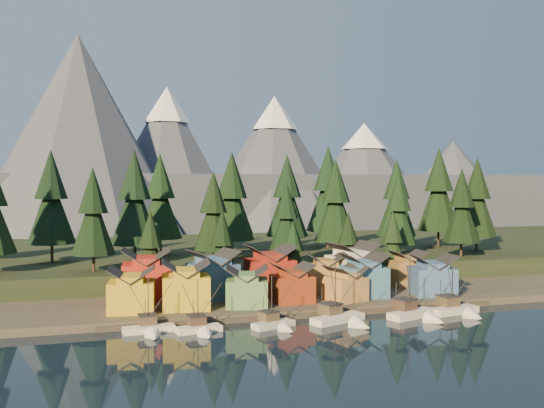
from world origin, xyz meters
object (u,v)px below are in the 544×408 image
object	(u,v)px
boat_2	(276,317)
house_front_0	(132,288)
boat_3	(343,311)
boat_6	(459,302)
boat_0	(150,322)
house_back_0	(146,273)
house_back_1	(213,273)
boat_5	(417,306)
house_front_1	(186,283)
boat_1	(201,321)

from	to	relation	value
boat_2	house_front_0	xyz separation A→B (m)	(-24.38, 14.58, 3.93)
boat_3	boat_6	bearing A→B (deg)	-20.63
boat_0	boat_2	xyz separation A→B (m)	(22.07, -2.78, 0.07)
boat_0	house_back_0	bearing A→B (deg)	82.13
boat_6	house_back_1	bearing A→B (deg)	142.48
boat_5	boat_0	bearing A→B (deg)	157.73
house_front_1	boat_1	bearing A→B (deg)	-82.31
boat_1	house_front_0	xyz separation A→B (m)	(-10.76, 14.08, 3.94)
boat_0	house_back_1	size ratio (longest dim) A/B	0.97
house_front_1	boat_0	bearing A→B (deg)	-117.74
house_front_0	house_back_0	size ratio (longest dim) A/B	0.89
boat_3	house_front_1	bearing A→B (deg)	130.34
boat_2	boat_3	distance (m)	12.99
house_front_1	house_front_0	bearing A→B (deg)	-172.65
boat_1	house_back_1	world-z (taller)	house_back_1
house_back_1	boat_2	bearing A→B (deg)	-86.72
house_front_1	house_back_1	size ratio (longest dim) A/B	0.91
house_back_1	boat_1	bearing A→B (deg)	-118.77
boat_3	house_back_0	distance (m)	42.66
boat_2	boat_5	xyz separation A→B (m)	(28.16, -0.35, 0.39)
boat_1	house_back_0	distance (m)	27.04
boat_3	house_back_0	bearing A→B (deg)	121.01
boat_0	boat_6	xyz separation A→B (m)	(60.07, -2.22, 0.44)
boat_0	boat_2	size ratio (longest dim) A/B	1.01
boat_2	house_back_0	world-z (taller)	house_back_0
house_back_0	boat_6	bearing A→B (deg)	-17.97
boat_2	boat_6	distance (m)	38.00
house_front_0	house_back_0	world-z (taller)	house_back_0
boat_0	boat_3	bearing A→B (deg)	-8.30
boat_0	boat_6	distance (m)	60.11
boat_5	house_back_1	size ratio (longest dim) A/B	1.18
house_front_0	house_front_1	size ratio (longest dim) A/B	0.97
boat_5	house_front_1	size ratio (longest dim) A/B	1.30
boat_2	house_back_1	size ratio (longest dim) A/B	0.96
boat_3	house_front_1	xyz separation A→B (m)	(-26.98, 14.54, 4.18)
boat_2	house_back_0	xyz separation A→B (m)	(-20.56, 26.13, 5.10)
boat_2	house_front_1	xyz separation A→B (m)	(-13.99, 14.78, 4.34)
boat_0	house_front_0	size ratio (longest dim) A/B	1.10
house_front_0	house_back_1	bearing A→B (deg)	36.45
house_back_0	boat_3	bearing A→B (deg)	-32.02
boat_2	boat_3	size ratio (longest dim) A/B	0.84
house_front_0	boat_6	bearing A→B (deg)	-4.33
boat_3	house_front_0	xyz separation A→B (m)	(-37.37, 14.33, 3.77)
boat_3	boat_5	size ratio (longest dim) A/B	0.96
boat_1	boat_2	distance (m)	13.63
boat_3	house_front_0	distance (m)	40.21
house_front_0	house_front_1	bearing A→B (deg)	9.48
boat_2	boat_3	bearing A→B (deg)	-18.34
boat_6	house_back_0	bearing A→B (deg)	146.48
boat_0	boat_5	distance (m)	50.34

